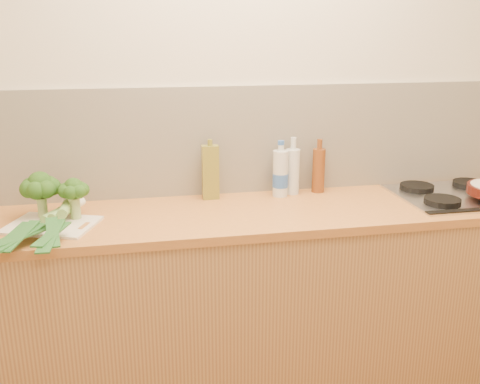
# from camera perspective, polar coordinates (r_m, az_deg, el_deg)

# --- Properties ---
(room_shell) EXTENTS (3.50, 3.50, 3.50)m
(room_shell) POSITION_cam_1_polar(r_m,az_deg,el_deg) (2.69, 0.49, 5.54)
(room_shell) COLOR beige
(room_shell) RESTS_ON ground
(counter) EXTENTS (3.20, 0.62, 0.90)m
(counter) POSITION_cam_1_polar(r_m,az_deg,el_deg) (2.66, 1.73, -11.10)
(counter) COLOR #AF8449
(counter) RESTS_ON ground
(gas_hob) EXTENTS (0.58, 0.50, 0.04)m
(gas_hob) POSITION_cam_1_polar(r_m,az_deg,el_deg) (2.87, 22.13, -0.24)
(gas_hob) COLOR silver
(gas_hob) RESTS_ON counter
(chopping_board) EXTENTS (0.43, 0.37, 0.01)m
(chopping_board) POSITION_cam_1_polar(r_m,az_deg,el_deg) (2.40, -19.45, -3.35)
(chopping_board) COLOR silver
(chopping_board) RESTS_ON counter
(broccoli_left) EXTENTS (0.17, 0.17, 0.20)m
(broccoli_left) POSITION_cam_1_polar(r_m,az_deg,el_deg) (2.47, -20.53, 0.50)
(broccoli_left) COLOR #8DA962
(broccoli_left) RESTS_ON chopping_board
(broccoli_right) EXTENTS (0.13, 0.13, 0.18)m
(broccoli_right) POSITION_cam_1_polar(r_m,az_deg,el_deg) (2.40, -17.33, 0.12)
(broccoli_right) COLOR #8DA962
(broccoli_right) RESTS_ON chopping_board
(leek_front) EXTENTS (0.32, 0.58, 0.04)m
(leek_front) POSITION_cam_1_polar(r_m,az_deg,el_deg) (2.37, -20.47, -3.00)
(leek_front) COLOR white
(leek_front) RESTS_ON chopping_board
(leek_mid) EXTENTS (0.31, 0.61, 0.04)m
(leek_mid) POSITION_cam_1_polar(r_m,az_deg,el_deg) (2.33, -19.60, -2.76)
(leek_mid) COLOR white
(leek_mid) RESTS_ON chopping_board
(leek_back) EXTENTS (0.11, 0.68, 0.04)m
(leek_back) POSITION_cam_1_polar(r_m,az_deg,el_deg) (2.32, -18.46, -2.27)
(leek_back) COLOR white
(leek_back) RESTS_ON chopping_board
(oil_tin) EXTENTS (0.08, 0.05, 0.30)m
(oil_tin) POSITION_cam_1_polar(r_m,az_deg,el_deg) (2.61, -3.17, 2.15)
(oil_tin) COLOR olive
(oil_tin) RESTS_ON counter
(glass_bottle) EXTENTS (0.07, 0.07, 0.29)m
(glass_bottle) POSITION_cam_1_polar(r_m,az_deg,el_deg) (2.71, 5.63, 2.31)
(glass_bottle) COLOR silver
(glass_bottle) RESTS_ON counter
(amber_bottle) EXTENTS (0.06, 0.06, 0.28)m
(amber_bottle) POSITION_cam_1_polar(r_m,az_deg,el_deg) (2.75, 8.38, 2.38)
(amber_bottle) COLOR brown
(amber_bottle) RESTS_ON counter
(water_bottle) EXTENTS (0.08, 0.08, 0.26)m
(water_bottle) POSITION_cam_1_polar(r_m,az_deg,el_deg) (2.66, 4.33, 1.86)
(water_bottle) COLOR silver
(water_bottle) RESTS_ON counter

